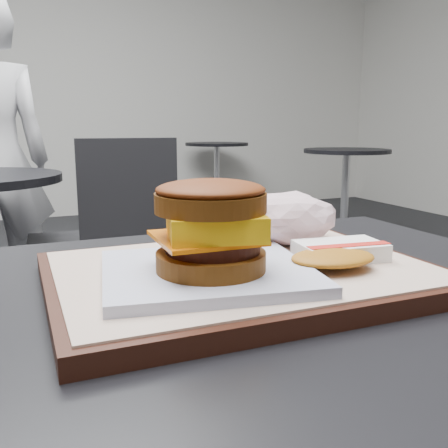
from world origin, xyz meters
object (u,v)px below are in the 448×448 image
hash_brown (337,254)px  serving_tray (242,275)px  crumpled_wrapper (283,217)px  breakfast_sandwich (210,238)px  neighbor_chair (100,232)px

hash_brown → serving_tray: bearing=160.8°
hash_brown → crumpled_wrapper: bearing=91.9°
serving_tray → crumpled_wrapper: (0.09, 0.07, 0.04)m
serving_tray → hash_brown: hash_brown is taller
breakfast_sandwich → serving_tray: bearing=34.2°
breakfast_sandwich → neighbor_chair: 1.62m
crumpled_wrapper → neighbor_chair: (-0.00, 1.48, -0.31)m
hash_brown → neighbor_chair: (-0.00, 1.58, -0.29)m
hash_brown → crumpled_wrapper: crumpled_wrapper is taller
serving_tray → crumpled_wrapper: crumpled_wrapper is taller
serving_tray → hash_brown: bearing=-19.2°
serving_tray → breakfast_sandwich: 0.08m
breakfast_sandwich → crumpled_wrapper: (0.14, 0.11, -0.01)m
crumpled_wrapper → neighbor_chair: neighbor_chair is taller
neighbor_chair → crumpled_wrapper: bearing=-90.0°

